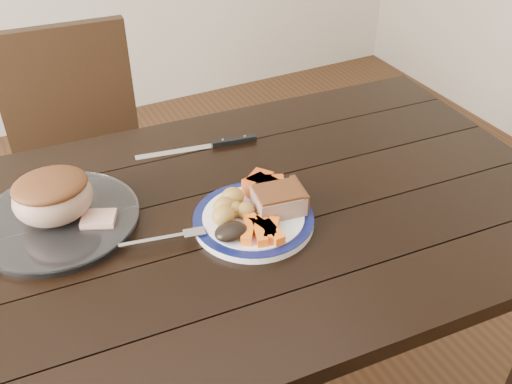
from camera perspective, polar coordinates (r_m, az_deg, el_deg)
name	(u,v)px	position (r m, az deg, el deg)	size (l,w,h in m)	color
dining_table	(221,247)	(1.32, -3.50, -5.47)	(1.66, 1.00, 0.75)	black
chair_far	(83,159)	(1.95, -16.91, 3.22)	(0.45, 0.46, 0.93)	black
dinner_plate	(253,220)	(1.24, -0.26, -2.84)	(0.26, 0.26, 0.02)	white
plate_rim	(253,217)	(1.23, -0.26, -2.53)	(0.26, 0.26, 0.02)	#0D1344
serving_platter	(59,221)	(1.30, -19.08, -2.78)	(0.33, 0.33, 0.02)	white
pork_slice	(278,201)	(1.23, 2.26, -0.92)	(0.10, 0.08, 0.05)	#A57865
roasted_potatoes	(230,207)	(1.22, -2.57, -1.49)	(0.10, 0.09, 0.04)	gold
carrot_batons	(263,230)	(1.18, 0.66, -3.79)	(0.10, 0.11, 0.02)	orange
pumpkin_wedges	(264,187)	(1.28, 0.83, 0.55)	(0.09, 0.10, 0.04)	#E55119
dark_mushroom	(231,232)	(1.16, -2.51, -3.98)	(0.07, 0.05, 0.03)	black
fork	(169,237)	(1.19, -8.66, -4.52)	(0.18, 0.05, 0.00)	silver
roast_joint	(53,198)	(1.27, -19.62, -0.59)	(0.17, 0.14, 0.11)	tan
cut_slice	(99,219)	(1.26, -15.45, -2.67)	(0.07, 0.06, 0.02)	tan
carving_knife	(219,143)	(1.50, -3.68, 4.88)	(0.32, 0.07, 0.01)	silver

